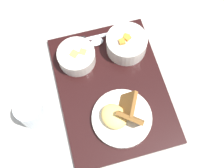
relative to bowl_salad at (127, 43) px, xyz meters
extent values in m
plane|color=#ADA89E|center=(0.13, -0.07, -0.05)|extent=(4.00, 4.00, 0.00)
cube|color=black|center=(0.13, -0.07, -0.04)|extent=(0.48, 0.38, 0.01)
cylinder|color=silver|center=(0.00, 0.00, 0.00)|extent=(0.13, 0.13, 0.06)
torus|color=silver|center=(0.00, 0.00, 0.02)|extent=(0.13, 0.13, 0.01)
cylinder|color=#9EC67A|center=(-0.02, 0.02, 0.02)|extent=(0.05, 0.05, 0.01)
cylinder|color=#9EC67A|center=(-0.02, 0.01, 0.02)|extent=(0.04, 0.05, 0.02)
cylinder|color=#9EC67A|center=(0.00, -0.01, 0.02)|extent=(0.05, 0.05, 0.02)
cube|color=orange|center=(-0.01, 0.00, 0.03)|extent=(0.03, 0.03, 0.02)
cube|color=orange|center=(0.00, 0.00, 0.03)|extent=(0.03, 0.03, 0.01)
cube|color=orange|center=(0.01, -0.02, 0.03)|extent=(0.02, 0.02, 0.02)
cylinder|color=silver|center=(0.02, -0.16, -0.01)|extent=(0.12, 0.12, 0.05)
torus|color=silver|center=(0.02, -0.16, 0.01)|extent=(0.12, 0.12, 0.01)
cylinder|color=olive|center=(0.02, -0.16, 0.00)|extent=(0.10, 0.10, 0.04)
cube|color=tan|center=(0.02, -0.14, 0.01)|extent=(0.03, 0.03, 0.01)
cube|color=tan|center=(0.02, -0.17, 0.01)|extent=(0.03, 0.03, 0.02)
cylinder|color=silver|center=(0.23, -0.06, -0.03)|extent=(0.18, 0.18, 0.02)
ellipsoid|color=#EFC666|center=(0.23, -0.08, 0.00)|extent=(0.11, 0.10, 0.04)
cube|color=brown|center=(0.24, -0.03, 0.00)|extent=(0.08, 0.09, 0.08)
cube|color=brown|center=(0.21, -0.04, 0.01)|extent=(0.09, 0.08, 0.07)
cube|color=silver|center=(-0.06, -0.08, -0.03)|extent=(0.02, 0.10, 0.00)
cube|color=black|center=(-0.05, -0.16, -0.03)|extent=(0.02, 0.07, 0.01)
ellipsoid|color=silver|center=(-0.04, -0.09, -0.03)|extent=(0.04, 0.05, 0.01)
cube|color=silver|center=(-0.02, -0.16, -0.03)|extent=(0.03, 0.09, 0.01)
cylinder|color=silver|center=(0.18, -0.32, 0.00)|extent=(0.08, 0.08, 0.09)
cylinder|color=silver|center=(0.18, -0.32, -0.02)|extent=(0.07, 0.07, 0.05)
camera|label=1|loc=(0.45, -0.12, 0.78)|focal=45.00mm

